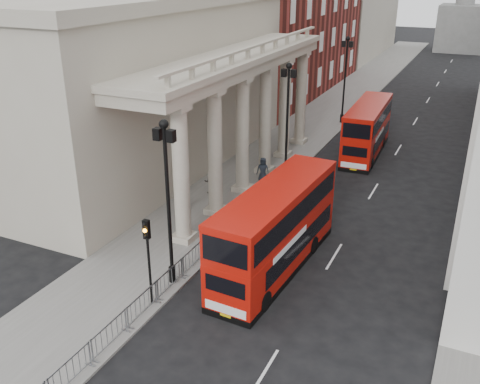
{
  "coord_description": "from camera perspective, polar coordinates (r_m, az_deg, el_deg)",
  "views": [
    {
      "loc": [
        12.07,
        -15.23,
        14.74
      ],
      "look_at": [
        0.7,
        9.17,
        3.19
      ],
      "focal_mm": 40.0,
      "sensor_mm": 36.0,
      "label": 1
    }
  ],
  "objects": [
    {
      "name": "pedestrian_c",
      "position": [
        38.5,
        2.46,
        2.36
      ],
      "size": [
        1.0,
        0.76,
        1.85
      ],
      "primitive_type": "imported",
      "rotation": [
        0.0,
        0.0,
        6.49
      ],
      "color": "black",
      "rests_on": "sidewalk_west"
    },
    {
      "name": "sidewalk_west",
      "position": [
        49.88,
        6.29,
        5.96
      ],
      "size": [
        6.0,
        140.0,
        0.12
      ],
      "primitive_type": "cube",
      "color": "slate",
      "rests_on": "ground"
    },
    {
      "name": "crowd_barriers",
      "position": [
        25.63,
        -8.87,
        -10.39
      ],
      "size": [
        0.5,
        18.75,
        1.1
      ],
      "color": "gray",
      "rests_on": "sidewalk_west"
    },
    {
      "name": "pedestrian_b",
      "position": [
        36.68,
        -3.19,
        1.13
      ],
      "size": [
        1.04,
        0.98,
        1.7
      ],
      "primitive_type": "imported",
      "rotation": [
        0.0,
        0.0,
        3.69
      ],
      "color": "black",
      "rests_on": "sidewalk_west"
    },
    {
      "name": "portico_building",
      "position": [
        41.11,
        -9.15,
        10.65
      ],
      "size": [
        9.0,
        28.0,
        12.0
      ],
      "primitive_type": "cube",
      "color": "#A9A08E",
      "rests_on": "ground"
    },
    {
      "name": "traffic_light",
      "position": [
        24.28,
        -9.83,
        -5.78
      ],
      "size": [
        0.28,
        0.33,
        4.3
      ],
      "color": "black",
      "rests_on": "sidewalk_west"
    },
    {
      "name": "lamp_post_south",
      "position": [
        25.04,
        -7.72,
        -0.11
      ],
      "size": [
        1.05,
        0.44,
        8.32
      ],
      "color": "black",
      "rests_on": "sidewalk_west"
    },
    {
      "name": "pedestrian_a",
      "position": [
        33.54,
        -6.54,
        -1.2
      ],
      "size": [
        0.69,
        0.54,
        1.68
      ],
      "primitive_type": "imported",
      "rotation": [
        0.0,
        0.0,
        -0.24
      ],
      "color": "black",
      "rests_on": "sidewalk_west"
    },
    {
      "name": "ground",
      "position": [
        24.39,
        -11.0,
        -14.46
      ],
      "size": [
        260.0,
        260.0,
        0.0
      ],
      "primitive_type": "plane",
      "color": "black",
      "rests_on": "ground"
    },
    {
      "name": "lamp_post_mid",
      "position": [
        38.71,
        5.08,
        8.42
      ],
      "size": [
        1.05,
        0.44,
        8.32
      ],
      "color": "black",
      "rests_on": "sidewalk_west"
    },
    {
      "name": "bus_far",
      "position": [
        45.56,
        13.42,
        6.62
      ],
      "size": [
        2.74,
        9.88,
        4.23
      ],
      "rotation": [
        0.0,
        0.0,
        0.04
      ],
      "color": "#AD1007",
      "rests_on": "ground"
    },
    {
      "name": "bus_near",
      "position": [
        27.28,
        3.86,
        -3.83
      ],
      "size": [
        3.15,
        10.59,
        4.51
      ],
      "rotation": [
        0.0,
        0.0,
        -0.06
      ],
      "color": "#B91108",
      "rests_on": "ground"
    },
    {
      "name": "kerb",
      "position": [
        49.07,
        9.56,
        5.5
      ],
      "size": [
        0.2,
        140.0,
        0.14
      ],
      "primitive_type": "cube",
      "color": "slate",
      "rests_on": "ground"
    },
    {
      "name": "lamp_post_north",
      "position": [
        53.68,
        11.15,
        12.24
      ],
      "size": [
        1.05,
        0.44,
        8.32
      ],
      "color": "black",
      "rests_on": "sidewalk_west"
    }
  ]
}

